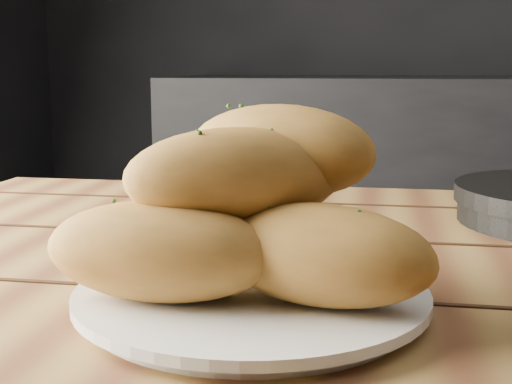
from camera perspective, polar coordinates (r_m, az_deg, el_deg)
name	(u,v)px	position (r m, az deg, el deg)	size (l,w,h in m)	color
table	(471,377)	(0.72, 16.84, -13.96)	(1.39, 0.88, 0.75)	olive
plate	(251,299)	(0.56, -0.37, -8.54)	(0.27, 0.27, 0.02)	white
bread_rolls	(238,217)	(0.54, -1.46, -2.04)	(0.29, 0.23, 0.14)	#B07430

